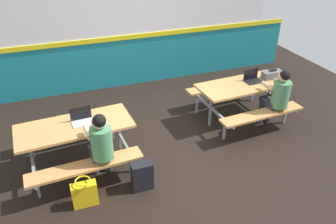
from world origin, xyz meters
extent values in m
cube|color=black|center=(0.00, 0.00, -0.01)|extent=(10.00, 10.00, 0.02)
cube|color=teal|center=(0.00, 2.59, 0.55)|extent=(8.00, 0.12, 1.10)
cube|color=yellow|center=(0.00, 2.52, 1.15)|extent=(8.00, 0.03, 0.10)
cube|color=silver|center=(0.00, 2.59, 1.90)|extent=(6.72, 0.12, 1.40)
cube|color=tan|center=(-1.57, -0.09, 0.72)|extent=(1.76, 0.86, 0.04)
cube|color=tan|center=(-1.52, -0.73, 0.43)|extent=(1.64, 0.39, 0.04)
cube|color=tan|center=(-1.61, 0.54, 0.43)|extent=(1.64, 0.39, 0.04)
cube|color=gray|center=(-2.24, -0.14, 0.35)|extent=(0.04, 0.04, 0.70)
cube|color=gray|center=(-2.24, -0.14, 0.39)|extent=(0.14, 1.55, 0.04)
cube|color=gray|center=(-2.21, -0.64, 0.21)|extent=(0.04, 0.04, 0.41)
cube|color=gray|center=(-2.27, 0.37, 0.21)|extent=(0.04, 0.04, 0.41)
cube|color=gray|center=(-0.89, -0.05, 0.35)|extent=(0.04, 0.04, 0.70)
cube|color=gray|center=(-0.89, -0.05, 0.39)|extent=(0.14, 1.55, 0.04)
cube|color=gray|center=(-0.86, -0.55, 0.21)|extent=(0.04, 0.04, 0.41)
cube|color=gray|center=(-0.93, 0.46, 0.21)|extent=(0.04, 0.04, 0.41)
cube|color=tan|center=(1.57, 0.29, 0.72)|extent=(1.76, 0.86, 0.04)
cube|color=tan|center=(1.61, -0.35, 0.43)|extent=(1.64, 0.39, 0.04)
cube|color=tan|center=(1.52, 0.92, 0.43)|extent=(1.64, 0.39, 0.04)
cube|color=gray|center=(0.89, 0.24, 0.35)|extent=(0.04, 0.04, 0.70)
cube|color=gray|center=(0.89, 0.24, 0.39)|extent=(0.14, 1.55, 0.04)
cube|color=gray|center=(0.93, -0.27, 0.21)|extent=(0.04, 0.04, 0.41)
cube|color=gray|center=(0.86, 0.75, 0.21)|extent=(0.04, 0.04, 0.41)
cube|color=gray|center=(2.24, 0.33, 0.35)|extent=(0.04, 0.04, 0.70)
cube|color=gray|center=(2.24, 0.33, 0.39)|extent=(0.14, 1.55, 0.04)
cube|color=gray|center=(2.27, -0.17, 0.21)|extent=(0.04, 0.04, 0.41)
cube|color=gray|center=(2.21, 0.84, 0.21)|extent=(0.04, 0.04, 0.41)
cylinder|color=#2D2D38|center=(-1.37, -0.39, 0.23)|extent=(0.11, 0.11, 0.45)
cylinder|color=#2D2D38|center=(-1.20, -0.38, 0.23)|extent=(0.11, 0.11, 0.45)
cube|color=#2D2D38|center=(-1.27, -0.54, 0.51)|extent=(0.32, 0.40, 0.12)
cylinder|color=#4C8C59|center=(-1.26, -0.71, 0.75)|extent=(0.30, 0.30, 0.48)
cylinder|color=beige|center=(-1.42, -0.52, 0.85)|extent=(0.10, 0.30, 0.08)
cylinder|color=beige|center=(-1.14, -0.50, 0.85)|extent=(0.10, 0.30, 0.08)
sphere|color=beige|center=(-1.26, -0.69, 1.08)|extent=(0.20, 0.20, 0.20)
sphere|color=black|center=(-1.26, -0.72, 1.11)|extent=(0.18, 0.18, 0.18)
cylinder|color=#2D2D38|center=(1.85, -0.01, 0.23)|extent=(0.11, 0.11, 0.45)
cylinder|color=#2D2D38|center=(2.03, 0.01, 0.23)|extent=(0.11, 0.11, 0.45)
cube|color=#2D2D38|center=(1.95, -0.15, 0.51)|extent=(0.32, 0.40, 0.12)
cylinder|color=#4C8C59|center=(1.96, -0.32, 0.75)|extent=(0.30, 0.30, 0.48)
cylinder|color=tan|center=(1.80, -0.13, 0.85)|extent=(0.10, 0.30, 0.08)
cylinder|color=tan|center=(2.08, -0.11, 0.85)|extent=(0.10, 0.30, 0.08)
sphere|color=tan|center=(1.96, -0.30, 1.08)|extent=(0.20, 0.20, 0.20)
sphere|color=black|center=(1.96, -0.33, 1.11)|extent=(0.18, 0.18, 0.18)
cube|color=silver|center=(-1.44, -0.08, 0.75)|extent=(0.33, 0.24, 0.01)
cube|color=black|center=(-1.44, 0.02, 0.86)|extent=(0.32, 0.03, 0.21)
cube|color=black|center=(1.80, 0.30, 0.75)|extent=(0.33, 0.24, 0.01)
cube|color=black|center=(1.79, 0.41, 0.86)|extent=(0.32, 0.03, 0.21)
cube|color=#595B60|center=(2.23, 0.33, 0.81)|extent=(0.40, 0.18, 0.14)
cube|color=black|center=(2.23, 0.33, 0.91)|extent=(0.16, 0.02, 0.02)
cube|color=black|center=(-0.78, -0.95, 0.22)|extent=(0.30, 0.18, 0.44)
cube|color=black|center=(-0.78, -0.84, 0.15)|extent=(0.21, 0.04, 0.19)
cube|color=yellow|center=(-1.61, -1.01, 0.18)|extent=(0.34, 0.14, 0.36)
torus|color=yellow|center=(-1.61, -1.01, 0.42)|extent=(0.21, 0.21, 0.02)
camera|label=1|loc=(-1.68, -4.52, 3.42)|focal=35.50mm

